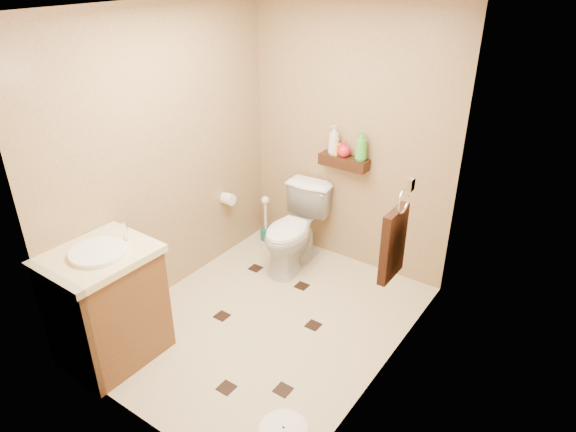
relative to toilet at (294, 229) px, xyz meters
The scene contains 18 objects.
ground 0.97m from the toilet, 69.92° to the right, with size 2.50×2.50×0.00m, color beige.
wall_back 0.96m from the toilet, 53.96° to the left, with size 2.00×0.04×2.40m, color #A07D5B.
wall_front 2.26m from the toilet, 81.69° to the right, with size 2.00×0.04×2.40m, color #A07D5B.
wall_left 1.36m from the toilet, 129.91° to the right, with size 0.04×2.50×2.40m, color #A07D5B.
wall_right 1.75m from the toilet, 32.54° to the right, with size 0.04×2.50×2.40m, color #A07D5B.
ceiling 2.20m from the toilet, 69.92° to the right, with size 2.00×2.50×0.02m, color white.
wall_shelf 0.78m from the toilet, 48.02° to the left, with size 0.46×0.14×0.10m, color #39180F.
floor_accents 0.99m from the toilet, 69.05° to the right, with size 1.21×1.42×0.01m.
toilet is the anchor object (origin of this frame).
vanity 1.83m from the toilet, 102.51° to the right, with size 0.61×0.73×1.02m.
bathroom_scale 2.00m from the toilet, 57.48° to the right, with size 0.39×0.39×0.06m.
toilet_brush 0.61m from the toilet, 155.23° to the left, with size 0.11×0.11×0.50m.
towel_ring 1.46m from the toilet, 25.55° to the right, with size 0.12×0.30×0.76m.
toilet_paper 0.70m from the toilet, 164.03° to the right, with size 0.12×0.11×0.12m.
bottle_a 0.91m from the toilet, 60.08° to the left, with size 0.10×0.10×0.27m, color silver.
bottle_b 0.86m from the toilet, 57.01° to the left, with size 0.07×0.07×0.16m, color gold.
bottle_c 0.88m from the toilet, 48.11° to the left, with size 0.11×0.11×0.15m, color red.
bottle_d 1.00m from the toilet, 35.90° to the left, with size 0.10×0.10×0.27m, color green.
Camera 1 is at (2.05, -2.63, 2.69)m, focal length 32.00 mm.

